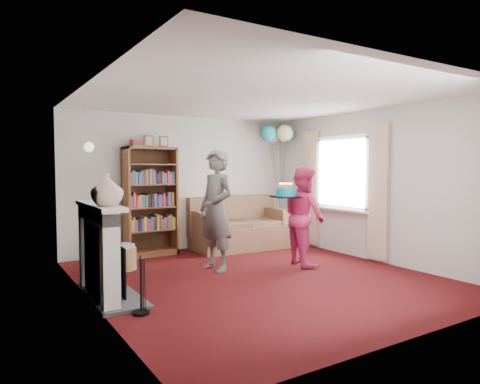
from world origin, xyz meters
TOP-DOWN VIEW (x-y plane):
  - ground at (0.00, 0.00)m, footprint 5.00×5.00m
  - wall_back at (0.00, 2.51)m, footprint 4.50×0.02m
  - wall_left at (-2.26, 0.00)m, footprint 0.02×5.00m
  - wall_right at (2.26, 0.00)m, footprint 0.02×5.00m
  - ceiling at (0.00, 0.00)m, footprint 4.50×5.00m
  - fireplace at (-2.09, 0.19)m, footprint 0.55×1.80m
  - window_bay at (2.21, 0.60)m, footprint 0.14×2.02m
  - wall_sconce at (-1.75, 2.36)m, footprint 0.16×0.23m
  - bookcase at (-0.75, 2.30)m, footprint 0.90×0.42m
  - sofa at (0.96, 2.08)m, footprint 1.85×0.98m
  - wicker_basket at (-1.49, 1.51)m, footprint 0.43×0.43m
  - person_striped at (-0.29, 0.71)m, footprint 0.55×0.73m
  - person_magenta at (1.07, 0.30)m, footprint 0.71×0.85m
  - birthday_cake at (0.68, 0.27)m, footprint 0.37×0.37m
  - balloons at (1.85, 2.03)m, footprint 0.76×0.76m
  - mantel_vase at (-2.12, -0.15)m, footprint 0.44×0.44m

SIDE VIEW (x-z plane):
  - ground at x=0.00m, z-range 0.00..0.00m
  - wicker_basket at x=-1.49m, z-range -0.02..0.37m
  - sofa at x=0.96m, z-range -0.13..0.85m
  - fireplace at x=-2.09m, z-range -0.05..1.07m
  - person_magenta at x=1.07m, z-range 0.00..1.56m
  - person_striped at x=-0.29m, z-range 0.00..1.81m
  - bookcase at x=-0.75m, z-range -0.12..1.99m
  - birthday_cake at x=0.68m, z-range 1.04..1.27m
  - window_bay at x=2.21m, z-range 0.10..2.30m
  - wall_back at x=0.00m, z-range 0.00..2.50m
  - wall_left at x=-2.26m, z-range 0.00..2.50m
  - wall_right at x=2.26m, z-range 0.00..2.50m
  - mantel_vase at x=-2.12m, z-range 1.12..1.49m
  - wall_sconce at x=-1.75m, z-range 1.80..1.96m
  - balloons at x=1.85m, z-range 1.37..3.07m
  - ceiling at x=0.00m, z-range 2.50..2.51m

